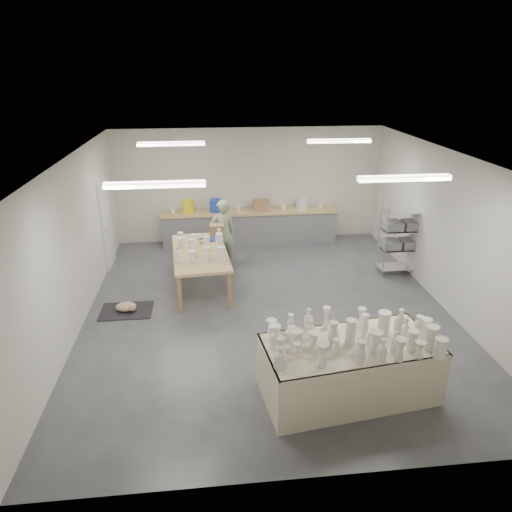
{
  "coord_description": "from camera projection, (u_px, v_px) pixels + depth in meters",
  "views": [
    {
      "loc": [
        -1.07,
        -7.82,
        4.49
      ],
      "look_at": [
        -0.2,
        0.26,
        1.05
      ],
      "focal_mm": 32.0,
      "sensor_mm": 36.0,
      "label": 1
    }
  ],
  "objects": [
    {
      "name": "room",
      "position": [
        262.0,
        209.0,
        8.29
      ],
      "size": [
        8.0,
        8.02,
        3.0
      ],
      "color": "#424449",
      "rests_on": "ground"
    },
    {
      "name": "red_stool",
      "position": [
        223.0,
        249.0,
        11.12
      ],
      "size": [
        0.45,
        0.45,
        0.35
      ],
      "rotation": [
        0.0,
        0.0,
        -0.25
      ],
      "color": "#A21719",
      "rests_on": "ground"
    },
    {
      "name": "work_table",
      "position": [
        202.0,
        249.0,
        9.69
      ],
      "size": [
        1.29,
        2.31,
        1.17
      ],
      "rotation": [
        0.0,
        0.0,
        0.08
      ],
      "color": "tan",
      "rests_on": "ground"
    },
    {
      "name": "rug",
      "position": [
        126.0,
        311.0,
        8.95
      ],
      "size": [
        1.0,
        0.7,
        0.02
      ],
      "primitive_type": "cube",
      "color": "black",
      "rests_on": "ground"
    },
    {
      "name": "back_counter",
      "position": [
        249.0,
        226.0,
        12.2
      ],
      "size": [
        4.6,
        0.6,
        1.24
      ],
      "color": "tan",
      "rests_on": "ground"
    },
    {
      "name": "potter",
      "position": [
        223.0,
        233.0,
        10.67
      ],
      "size": [
        0.67,
        0.52,
        1.64
      ],
      "primitive_type": "imported",
      "rotation": [
        0.0,
        0.0,
        3.37
      ],
      "color": "#99A781",
      "rests_on": "ground"
    },
    {
      "name": "cat",
      "position": [
        127.0,
        307.0,
        8.9
      ],
      "size": [
        0.43,
        0.33,
        0.17
      ],
      "rotation": [
        0.0,
        0.0,
        0.14
      ],
      "color": "white",
      "rests_on": "rug"
    },
    {
      "name": "drying_table",
      "position": [
        349.0,
        367.0,
        6.54
      ],
      "size": [
        2.59,
        1.48,
        1.24
      ],
      "rotation": [
        0.0,
        0.0,
        0.13
      ],
      "color": "olive",
      "rests_on": "ground"
    },
    {
      "name": "wire_shelf",
      "position": [
        401.0,
        235.0,
        10.26
      ],
      "size": [
        0.88,
        0.48,
        1.8
      ],
      "color": "silver",
      "rests_on": "ground"
    }
  ]
}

